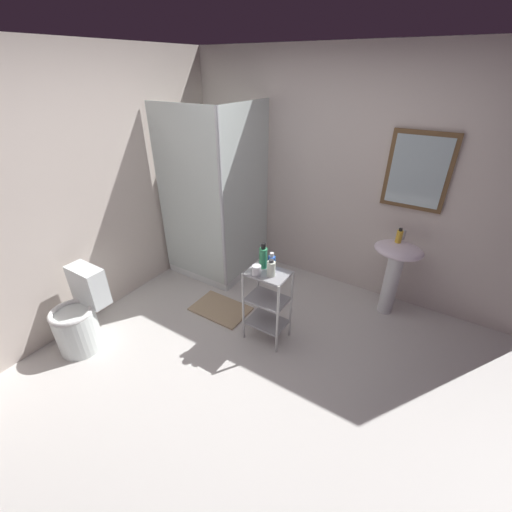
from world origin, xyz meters
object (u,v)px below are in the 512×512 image
object	(u,v)px
toilet	(80,318)
lotion_bottle_white	(271,268)
hand_soap_bottle	(399,236)
shampoo_bottle_blue	(272,263)
pedestal_sink	(395,265)
shower_stall	(219,238)
storage_cart	(267,300)
body_wash_bottle_green	(263,257)
bath_mat	(221,309)
rinse_cup	(257,270)

from	to	relation	value
toilet	lotion_bottle_white	distance (m)	1.80
hand_soap_bottle	shampoo_bottle_blue	world-z (taller)	hand_soap_bottle
pedestal_sink	toilet	world-z (taller)	pedestal_sink
shower_stall	shampoo_bottle_blue	world-z (taller)	shower_stall
storage_cart	body_wash_bottle_green	xyz separation A→B (m)	(-0.08, 0.05, 0.41)
body_wash_bottle_green	hand_soap_bottle	bearing A→B (deg)	47.26
pedestal_sink	toilet	size ratio (longest dim) A/B	1.07
storage_cart	hand_soap_bottle	world-z (taller)	hand_soap_bottle
shampoo_bottle_blue	toilet	bearing A→B (deg)	-143.37
shampoo_bottle_blue	bath_mat	xyz separation A→B (m)	(-0.64, 0.04, -0.81)
shower_stall	toilet	distance (m)	1.75
pedestal_sink	bath_mat	world-z (taller)	pedestal_sink
hand_soap_bottle	bath_mat	world-z (taller)	hand_soap_bottle
toilet	rinse_cup	world-z (taller)	rinse_cup
shower_stall	storage_cart	size ratio (longest dim) A/B	2.70
hand_soap_bottle	rinse_cup	world-z (taller)	hand_soap_bottle
body_wash_bottle_green	bath_mat	xyz separation A→B (m)	(-0.55, 0.03, -0.84)
shower_stall	shampoo_bottle_blue	xyz separation A→B (m)	(1.13, -0.68, 0.35)
toilet	bath_mat	distance (m)	1.35
shampoo_bottle_blue	bath_mat	size ratio (longest dim) A/B	0.29
pedestal_sink	storage_cart	distance (m)	1.35
pedestal_sink	shampoo_bottle_blue	xyz separation A→B (m)	(-0.87, -0.97, 0.24)
pedestal_sink	toilet	bearing A→B (deg)	-138.38
bath_mat	storage_cart	bearing A→B (deg)	-7.37
shower_stall	shampoo_bottle_blue	bearing A→B (deg)	-31.08
toilet	hand_soap_bottle	size ratio (longest dim) A/B	5.15
pedestal_sink	lotion_bottle_white	xyz separation A→B (m)	(-0.83, -1.05, 0.23)
toilet	body_wash_bottle_green	world-z (taller)	body_wash_bottle_green
toilet	bath_mat	size ratio (longest dim) A/B	1.27
shampoo_bottle_blue	body_wash_bottle_green	world-z (taller)	body_wash_bottle_green
shower_stall	storage_cart	distance (m)	1.34
lotion_bottle_white	bath_mat	world-z (taller)	lotion_bottle_white
pedestal_sink	rinse_cup	world-z (taller)	rinse_cup
shampoo_bottle_blue	lotion_bottle_white	world-z (taller)	shampoo_bottle_blue
toilet	body_wash_bottle_green	distance (m)	1.76
pedestal_sink	body_wash_bottle_green	bearing A→B (deg)	-134.49
lotion_bottle_white	bath_mat	distance (m)	1.05
shower_stall	pedestal_sink	bearing A→B (deg)	8.24
lotion_bottle_white	bath_mat	bearing A→B (deg)	170.86
shampoo_bottle_blue	bath_mat	world-z (taller)	shampoo_bottle_blue
hand_soap_bottle	shampoo_bottle_blue	xyz separation A→B (m)	(-0.84, -1.00, -0.06)
pedestal_sink	lotion_bottle_white	world-z (taller)	lotion_bottle_white
pedestal_sink	lotion_bottle_white	bearing A→B (deg)	-128.40
shampoo_bottle_blue	rinse_cup	size ratio (longest dim) A/B	1.97
hand_soap_bottle	lotion_bottle_white	bearing A→B (deg)	-126.63
toilet	hand_soap_bottle	xyz separation A→B (m)	(2.23, 2.04, 0.56)
shampoo_bottle_blue	lotion_bottle_white	bearing A→B (deg)	-63.14
lotion_bottle_white	rinse_cup	xyz separation A→B (m)	(-0.11, -0.06, -0.03)
lotion_bottle_white	storage_cart	bearing A→B (deg)	149.39
shower_stall	shampoo_bottle_blue	distance (m)	1.37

